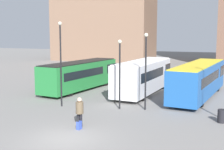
{
  "coord_description": "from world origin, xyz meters",
  "views": [
    {
      "loc": [
        7.88,
        -14.29,
        5.65
      ],
      "look_at": [
        -0.49,
        8.47,
        2.35
      ],
      "focal_mm": 50.0,
      "sensor_mm": 36.0,
      "label": 1
    }
  ],
  "objects_px": {
    "bus_0": "(81,74)",
    "suitcase": "(79,125)",
    "bus_2": "(199,79)",
    "traveler": "(80,109)",
    "trash_bin": "(222,116)",
    "bus_1": "(144,76)",
    "lamp_post_2": "(146,65)",
    "lamp_post_0": "(61,58)",
    "lamp_post_1": "(120,68)"
  },
  "relations": [
    {
      "from": "suitcase",
      "to": "trash_bin",
      "type": "xyz_separation_m",
      "value": [
        7.85,
        4.36,
        0.18
      ]
    },
    {
      "from": "bus_0",
      "to": "lamp_post_1",
      "type": "bearing_deg",
      "value": -126.71
    },
    {
      "from": "traveler",
      "to": "lamp_post_0",
      "type": "relative_size",
      "value": 0.28
    },
    {
      "from": "suitcase",
      "to": "lamp_post_0",
      "type": "height_order",
      "value": "lamp_post_0"
    },
    {
      "from": "lamp_post_2",
      "to": "trash_bin",
      "type": "bearing_deg",
      "value": -16.5
    },
    {
      "from": "lamp_post_0",
      "to": "trash_bin",
      "type": "distance_m",
      "value": 12.16
    },
    {
      "from": "bus_1",
      "to": "lamp_post_2",
      "type": "height_order",
      "value": "lamp_post_2"
    },
    {
      "from": "traveler",
      "to": "bus_1",
      "type": "bearing_deg",
      "value": 2.71
    },
    {
      "from": "bus_0",
      "to": "bus_2",
      "type": "height_order",
      "value": "bus_2"
    },
    {
      "from": "trash_bin",
      "to": "traveler",
      "type": "bearing_deg",
      "value": -154.27
    },
    {
      "from": "bus_0",
      "to": "suitcase",
      "type": "height_order",
      "value": "bus_0"
    },
    {
      "from": "bus_0",
      "to": "lamp_post_2",
      "type": "height_order",
      "value": "lamp_post_2"
    },
    {
      "from": "bus_1",
      "to": "lamp_post_1",
      "type": "distance_m",
      "value": 6.67
    },
    {
      "from": "bus_2",
      "to": "traveler",
      "type": "distance_m",
      "value": 13.11
    },
    {
      "from": "bus_0",
      "to": "trash_bin",
      "type": "distance_m",
      "value": 15.43
    },
    {
      "from": "bus_0",
      "to": "lamp_post_0",
      "type": "relative_size",
      "value": 1.64
    },
    {
      "from": "bus_0",
      "to": "lamp_post_1",
      "type": "relative_size",
      "value": 2.06
    },
    {
      "from": "lamp_post_2",
      "to": "trash_bin",
      "type": "relative_size",
      "value": 6.62
    },
    {
      "from": "bus_0",
      "to": "bus_1",
      "type": "xyz_separation_m",
      "value": [
        6.39,
        0.21,
        0.14
      ]
    },
    {
      "from": "bus_0",
      "to": "lamp_post_1",
      "type": "height_order",
      "value": "lamp_post_1"
    },
    {
      "from": "bus_2",
      "to": "traveler",
      "type": "height_order",
      "value": "bus_2"
    },
    {
      "from": "suitcase",
      "to": "bus_1",
      "type": "bearing_deg",
      "value": 3.79
    },
    {
      "from": "bus_2",
      "to": "lamp_post_2",
      "type": "bearing_deg",
      "value": 159.69
    },
    {
      "from": "traveler",
      "to": "bus_0",
      "type": "bearing_deg",
      "value": 33.08
    },
    {
      "from": "bus_2",
      "to": "trash_bin",
      "type": "relative_size",
      "value": 14.09
    },
    {
      "from": "lamp_post_0",
      "to": "lamp_post_1",
      "type": "distance_m",
      "value": 4.6
    },
    {
      "from": "suitcase",
      "to": "trash_bin",
      "type": "distance_m",
      "value": 8.98
    },
    {
      "from": "bus_1",
      "to": "trash_bin",
      "type": "distance_m",
      "value": 10.51
    },
    {
      "from": "suitcase",
      "to": "lamp_post_0",
      "type": "relative_size",
      "value": 0.11
    },
    {
      "from": "bus_2",
      "to": "suitcase",
      "type": "xyz_separation_m",
      "value": [
        -5.78,
        -12.14,
        -1.37
      ]
    },
    {
      "from": "lamp_post_1",
      "to": "lamp_post_2",
      "type": "bearing_deg",
      "value": 13.32
    },
    {
      "from": "traveler",
      "to": "bus_2",
      "type": "bearing_deg",
      "value": -19.6
    },
    {
      "from": "suitcase",
      "to": "bus_2",
      "type": "bearing_deg",
      "value": -17.95
    },
    {
      "from": "bus_2",
      "to": "suitcase",
      "type": "bearing_deg",
      "value": 162.21
    },
    {
      "from": "suitcase",
      "to": "lamp_post_2",
      "type": "height_order",
      "value": "lamp_post_2"
    },
    {
      "from": "suitcase",
      "to": "lamp_post_1",
      "type": "height_order",
      "value": "lamp_post_1"
    },
    {
      "from": "lamp_post_0",
      "to": "trash_bin",
      "type": "bearing_deg",
      "value": -2.1
    },
    {
      "from": "bus_1",
      "to": "lamp_post_2",
      "type": "distance_m",
      "value": 6.53
    },
    {
      "from": "bus_2",
      "to": "lamp_post_0",
      "type": "relative_size",
      "value": 1.85
    },
    {
      "from": "bus_1",
      "to": "lamp_post_0",
      "type": "distance_m",
      "value": 8.84
    },
    {
      "from": "bus_1",
      "to": "bus_2",
      "type": "relative_size",
      "value": 0.83
    },
    {
      "from": "bus_0",
      "to": "bus_1",
      "type": "height_order",
      "value": "bus_1"
    },
    {
      "from": "traveler",
      "to": "suitcase",
      "type": "xyz_separation_m",
      "value": [
        0.19,
        -0.48,
        -0.82
      ]
    },
    {
      "from": "lamp_post_0",
      "to": "trash_bin",
      "type": "height_order",
      "value": "lamp_post_0"
    },
    {
      "from": "bus_1",
      "to": "traveler",
      "type": "xyz_separation_m",
      "value": [
        -0.97,
        -11.55,
        -0.59
      ]
    },
    {
      "from": "trash_bin",
      "to": "bus_2",
      "type": "bearing_deg",
      "value": 104.9
    },
    {
      "from": "suitcase",
      "to": "lamp_post_2",
      "type": "distance_m",
      "value": 7.14
    },
    {
      "from": "bus_1",
      "to": "trash_bin",
      "type": "bearing_deg",
      "value": -132.22
    },
    {
      "from": "lamp_post_2",
      "to": "bus_0",
      "type": "bearing_deg",
      "value": 144.06
    },
    {
      "from": "bus_2",
      "to": "traveler",
      "type": "bearing_deg",
      "value": 160.56
    }
  ]
}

